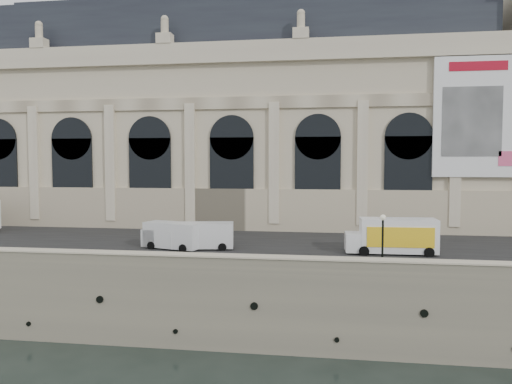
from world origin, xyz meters
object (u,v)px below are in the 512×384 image
at_px(van_c, 200,236).
at_px(lamp_right, 383,243).
at_px(box_truck, 393,236).
at_px(van_b, 170,235).

bearing_deg(van_c, lamp_right, -23.50).
bearing_deg(box_truck, lamp_right, -102.72).
distance_m(van_c, lamp_right, 17.28).
height_order(van_c, lamp_right, lamp_right).
bearing_deg(van_b, box_truck, 1.18).
bearing_deg(van_b, van_c, 4.07).
bearing_deg(van_c, box_truck, 0.71).
xyz_separation_m(box_truck, lamp_right, (-1.60, -7.10, 0.52)).
bearing_deg(van_c, van_b, -175.93).
relative_size(van_c, lamp_right, 1.40).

